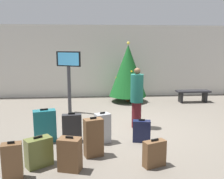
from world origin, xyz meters
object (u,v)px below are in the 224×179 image
(traveller_0, at_px, (137,97))
(holiday_tree, at_px, (128,71))
(flight_info_kiosk, at_px, (69,70))
(suitcase_6, at_px, (45,126))
(suitcase_2, at_px, (154,154))
(suitcase_0, at_px, (103,128))
(suitcase_5, at_px, (141,131))
(suitcase_8, at_px, (39,152))
(suitcase_7, at_px, (94,138))
(suitcase_1, at_px, (70,154))
(waiting_bench, at_px, (193,94))
(suitcase_3, at_px, (12,162))
(suitcase_4, at_px, (72,128))

(traveller_0, bearing_deg, holiday_tree, 85.81)
(flight_info_kiosk, xyz_separation_m, suitcase_6, (-0.37, -2.60, -1.07))
(holiday_tree, height_order, suitcase_2, holiday_tree)
(suitcase_0, xyz_separation_m, suitcase_6, (-1.37, 0.18, 0.03))
(suitcase_5, xyz_separation_m, suitcase_6, (-2.30, 0.20, 0.13))
(flight_info_kiosk, relative_size, suitcase_8, 3.49)
(suitcase_7, relative_size, suitcase_8, 1.41)
(suitcase_1, distance_m, suitcase_8, 0.64)
(suitcase_0, xyz_separation_m, suitcase_7, (-0.22, -0.72, 0.05))
(suitcase_6, height_order, suitcase_8, suitcase_6)
(suitcase_8, bearing_deg, waiting_bench, 44.52)
(flight_info_kiosk, xyz_separation_m, suitcase_3, (-0.62, -4.31, -1.13))
(suitcase_4, distance_m, suitcase_5, 1.66)
(suitcase_1, distance_m, suitcase_7, 0.72)
(flight_info_kiosk, distance_m, suitcase_4, 2.91)
(flight_info_kiosk, height_order, suitcase_3, flight_info_kiosk)
(traveller_0, distance_m, suitcase_3, 3.71)
(suitcase_8, bearing_deg, holiday_tree, 65.04)
(suitcase_5, bearing_deg, suitcase_6, 175.04)
(suitcase_4, distance_m, suitcase_6, 0.65)
(waiting_bench, height_order, suitcase_3, suitcase_3)
(suitcase_2, height_order, suitcase_6, suitcase_6)
(suitcase_3, height_order, suitcase_4, suitcase_4)
(holiday_tree, height_order, suitcase_3, holiday_tree)
(waiting_bench, relative_size, suitcase_3, 1.95)
(holiday_tree, xyz_separation_m, traveller_0, (-0.24, -3.27, -0.40))
(traveller_0, xyz_separation_m, suitcase_4, (-1.72, -0.93, -0.54))
(holiday_tree, relative_size, flight_info_kiosk, 1.17)
(suitcase_6, bearing_deg, traveller_0, 19.95)
(suitcase_0, distance_m, suitcase_8, 1.66)
(suitcase_1, distance_m, suitcase_6, 1.63)
(suitcase_6, bearing_deg, waiting_bench, 35.93)
(suitcase_5, height_order, suitcase_8, suitcase_8)
(suitcase_6, bearing_deg, holiday_tree, 57.72)
(suitcase_4, bearing_deg, suitcase_5, -4.36)
(suitcase_0, relative_size, suitcase_1, 1.14)
(suitcase_1, xyz_separation_m, suitcase_5, (1.59, 1.27, -0.05))
(suitcase_5, bearing_deg, suitcase_1, -141.48)
(suitcase_3, distance_m, suitcase_6, 1.73)
(flight_info_kiosk, bearing_deg, traveller_0, -41.14)
(traveller_0, xyz_separation_m, suitcase_7, (-1.22, -1.76, -0.48))
(suitcase_8, bearing_deg, suitcase_4, 65.32)
(waiting_bench, xyz_separation_m, suitcase_5, (-2.93, -3.99, -0.09))
(holiday_tree, distance_m, waiting_bench, 2.80)
(waiting_bench, bearing_deg, suitcase_8, -135.48)
(suitcase_0, distance_m, suitcase_6, 1.38)
(waiting_bench, relative_size, suitcase_6, 1.66)
(flight_info_kiosk, relative_size, suitcase_6, 2.57)
(suitcase_0, height_order, suitcase_3, suitcase_0)
(flight_info_kiosk, height_order, traveller_0, flight_info_kiosk)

